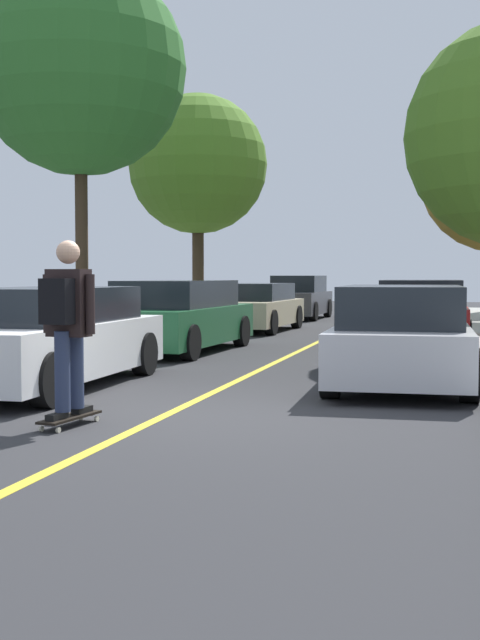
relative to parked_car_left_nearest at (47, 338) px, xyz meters
name	(u,v)px	position (x,y,z in m)	size (l,w,h in m)	color
ground	(167,415)	(2.28, -1.68, -0.66)	(80.00, 80.00, 0.00)	#2D2D30
center_line	(254,373)	(2.28, 2.32, -0.66)	(0.12, 39.20, 0.01)	gold
parked_car_left_nearest	(47,338)	(0.00, 0.00, 0.00)	(1.89, 4.63, 1.33)	white
parked_car_left_near	(177,316)	(0.00, 5.39, 0.03)	(2.02, 4.63, 1.39)	#1E5B33
parked_car_left_far	(254,307)	(0.00, 11.73, -0.03)	(2.06, 4.37, 1.27)	#BCAD89
parked_car_left_farthest	(298,298)	(0.00, 18.29, 0.05)	(1.85, 4.21, 1.48)	#38383D
parked_car_right_nearest	(403,336)	(4.55, 1.49, 0.00)	(1.97, 4.61, 1.35)	#B7B7BC
parked_car_right_near	(422,313)	(4.55, 8.05, 0.03)	(2.00, 4.37, 1.39)	maroon
street_tree_left_nearest	(80,69)	(-1.82, 5.00, 4.79)	(4.10, 4.10, 7.38)	#3D2D1E
street_tree_left_near	(198,165)	(-1.82, 12.60, 3.92)	(3.90, 3.90, 6.41)	#3D2D1E
skateboard	(70,418)	(1.58, -2.58, -0.58)	(0.33, 0.86, 0.10)	black
skateboarder	(67,318)	(1.58, -2.61, 0.41)	(0.59, 0.71, 1.72)	black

